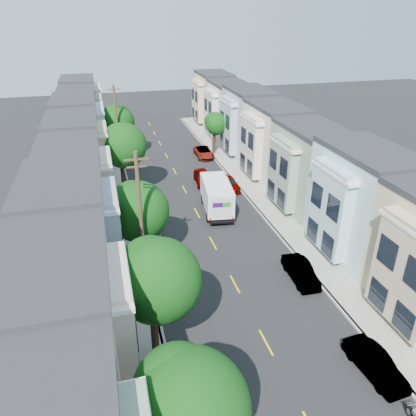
# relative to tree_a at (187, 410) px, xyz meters

# --- Properties ---
(ground) EXTENTS (160.00, 160.00, 0.00)m
(ground) POSITION_rel_tree_a_xyz_m (6.30, 12.89, -4.80)
(ground) COLOR black
(ground) RESTS_ON ground
(road_slab) EXTENTS (12.00, 70.00, 0.02)m
(road_slab) POSITION_rel_tree_a_xyz_m (6.30, 27.89, -4.79)
(road_slab) COLOR black
(road_slab) RESTS_ON ground
(curb_left) EXTENTS (0.30, 70.00, 0.15)m
(curb_left) POSITION_rel_tree_a_xyz_m (0.25, 27.89, -4.72)
(curb_left) COLOR gray
(curb_left) RESTS_ON ground
(curb_right) EXTENTS (0.30, 70.00, 0.15)m
(curb_right) POSITION_rel_tree_a_xyz_m (12.35, 27.89, -4.72)
(curb_right) COLOR gray
(curb_right) RESTS_ON ground
(sidewalk_left) EXTENTS (2.60, 70.00, 0.15)m
(sidewalk_left) POSITION_rel_tree_a_xyz_m (-1.05, 27.89, -4.72)
(sidewalk_left) COLOR gray
(sidewalk_left) RESTS_ON ground
(sidewalk_right) EXTENTS (2.60, 70.00, 0.15)m
(sidewalk_right) POSITION_rel_tree_a_xyz_m (13.65, 27.89, -4.72)
(sidewalk_right) COLOR gray
(sidewalk_right) RESTS_ON ground
(centerline) EXTENTS (0.12, 70.00, 0.01)m
(centerline) POSITION_rel_tree_a_xyz_m (6.30, 27.89, -4.80)
(centerline) COLOR gold
(centerline) RESTS_ON ground
(townhouse_row_left) EXTENTS (5.00, 70.00, 8.50)m
(townhouse_row_left) POSITION_rel_tree_a_xyz_m (-4.85, 27.89, -4.80)
(townhouse_row_left) COLOR gray
(townhouse_row_left) RESTS_ON ground
(townhouse_row_right) EXTENTS (5.00, 70.00, 8.50)m
(townhouse_row_right) POSITION_rel_tree_a_xyz_m (17.45, 27.89, -4.80)
(townhouse_row_right) COLOR gray
(townhouse_row_right) RESTS_ON ground
(tree_a) EXTENTS (4.70, 4.70, 7.17)m
(tree_a) POSITION_rel_tree_a_xyz_m (0.00, 0.00, 0.00)
(tree_a) COLOR black
(tree_a) RESTS_ON ground
(tree_b) EXTENTS (4.70, 4.70, 7.67)m
(tree_b) POSITION_rel_tree_a_xyz_m (-0.00, 7.56, 0.50)
(tree_b) COLOR black
(tree_b) RESTS_ON ground
(tree_c) EXTENTS (4.70, 4.70, 6.82)m
(tree_c) POSITION_rel_tree_a_xyz_m (0.00, 17.74, -0.34)
(tree_c) COLOR black
(tree_c) RESTS_ON ground
(tree_d) EXTENTS (4.70, 4.70, 7.96)m
(tree_d) POSITION_rel_tree_a_xyz_m (-0.00, 31.02, 0.79)
(tree_d) COLOR black
(tree_d) RESTS_ON ground
(tree_e) EXTENTS (4.60, 4.60, 7.24)m
(tree_e) POSITION_rel_tree_a_xyz_m (-0.00, 43.54, 0.12)
(tree_e) COLOR black
(tree_e) RESTS_ON ground
(tree_far_r) EXTENTS (3.09, 3.09, 5.75)m
(tree_far_r) POSITION_rel_tree_a_xyz_m (13.20, 42.30, -0.65)
(tree_far_r) COLOR black
(tree_far_r) RESTS_ON ground
(utility_pole_near) EXTENTS (1.60, 0.26, 10.00)m
(utility_pole_near) POSITION_rel_tree_a_xyz_m (0.00, 14.89, 0.35)
(utility_pole_near) COLOR #42301E
(utility_pole_near) RESTS_ON ground
(utility_pole_far) EXTENTS (1.60, 0.26, 10.00)m
(utility_pole_far) POSITION_rel_tree_a_xyz_m (0.00, 40.89, 0.35)
(utility_pole_far) COLOR #42301E
(utility_pole_far) RESTS_ON ground
(fedex_truck) EXTENTS (2.53, 6.58, 3.16)m
(fedex_truck) POSITION_rel_tree_a_xyz_m (8.29, 24.84, -3.03)
(fedex_truck) COLOR white
(fedex_truck) RESTS_ON ground
(lead_sedan) EXTENTS (2.12, 4.78, 1.51)m
(lead_sedan) POSITION_rel_tree_a_xyz_m (8.74, 32.11, -4.04)
(lead_sedan) COLOR black
(lead_sedan) RESTS_ON ground
(parked_left_b) EXTENTS (1.51, 4.03, 1.33)m
(parked_left_b) POSITION_rel_tree_a_xyz_m (1.40, 3.31, -4.13)
(parked_left_b) COLOR black
(parked_left_b) RESTS_ON ground
(parked_left_c) EXTENTS (1.77, 4.26, 1.39)m
(parked_left_c) POSITION_rel_tree_a_xyz_m (1.40, 14.76, -4.10)
(parked_left_c) COLOR #A6A9AF
(parked_left_c) RESTS_ON ground
(parked_left_d) EXTENTS (1.92, 4.37, 1.30)m
(parked_left_d) POSITION_rel_tree_a_xyz_m (1.40, 23.12, -4.15)
(parked_left_d) COLOR #35070F
(parked_left_d) RESTS_ON ground
(parked_right_a) EXTENTS (1.78, 4.13, 1.34)m
(parked_right_a) POSITION_rel_tree_a_xyz_m (11.20, 3.19, -4.13)
(parked_right_a) COLOR #565D64
(parked_right_a) RESTS_ON ground
(parked_right_b) EXTENTS (1.64, 4.23, 1.39)m
(parked_right_b) POSITION_rel_tree_a_xyz_m (11.20, 12.21, -4.10)
(parked_right_b) COLOR #B7B7CA
(parked_right_b) RESTS_ON ground
(parked_right_c) EXTENTS (1.66, 4.32, 1.40)m
(parked_right_c) POSITION_rel_tree_a_xyz_m (11.20, 29.74, -4.10)
(parked_right_c) COLOR black
(parked_right_c) RESTS_ON ground
(parked_right_d) EXTENTS (2.26, 4.75, 1.31)m
(parked_right_d) POSITION_rel_tree_a_xyz_m (11.20, 41.25, -4.14)
(parked_right_d) COLOR black
(parked_right_d) RESTS_ON ground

